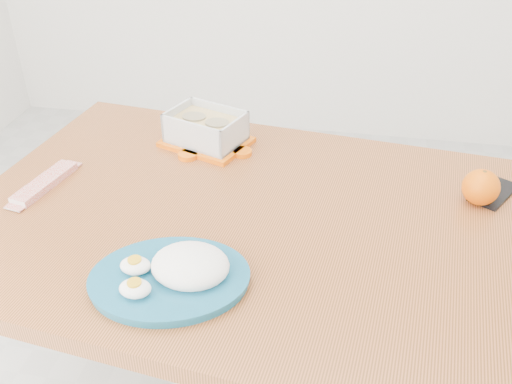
% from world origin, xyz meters
% --- Properties ---
extents(dining_table, '(1.35, 0.98, 0.75)m').
position_xyz_m(dining_table, '(-0.01, -0.16, 0.66)').
color(dining_table, '#AE5D31').
rests_on(dining_table, ground).
extents(food_container, '(0.25, 0.22, 0.09)m').
position_xyz_m(food_container, '(-0.19, 0.13, 0.79)').
color(food_container, '#EE6207').
rests_on(food_container, dining_table).
extents(orange_fruit, '(0.08, 0.08, 0.08)m').
position_xyz_m(orange_fruit, '(0.46, -0.02, 0.79)').
color(orange_fruit, '#E24804').
rests_on(orange_fruit, dining_table).
extents(rice_plate, '(0.35, 0.35, 0.08)m').
position_xyz_m(rice_plate, '(-0.11, -0.39, 0.78)').
color(rice_plate, '#165B7C').
rests_on(rice_plate, dining_table).
extents(candy_bar, '(0.08, 0.19, 0.02)m').
position_xyz_m(candy_bar, '(-0.50, -0.13, 0.76)').
color(candy_bar, red).
rests_on(candy_bar, dining_table).
extents(smartphone, '(0.13, 0.15, 0.01)m').
position_xyz_m(smartphone, '(0.50, 0.02, 0.75)').
color(smartphone, black).
rests_on(smartphone, dining_table).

